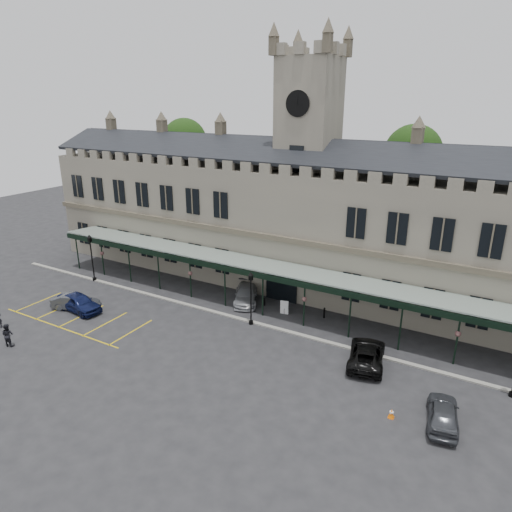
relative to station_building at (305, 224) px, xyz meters
The scene contains 20 objects.
ground 17.17m from the station_building, 90.00° to the right, with size 140.00×140.00×0.00m, color #232325.
station_building is the anchor object (origin of this frame).
clock_tower 6.64m from the station_building, 90.00° to the left, with size 5.60×5.60×24.80m.
canopy 9.37m from the station_building, 90.00° to the right, with size 50.00×4.10×4.30m.
kerb 12.22m from the station_building, 90.00° to the right, with size 60.00×0.40×0.12m, color gray.
parking_markings 23.26m from the station_building, 128.81° to the right, with size 16.00×6.00×0.01m, color gold, non-canonical shape.
tree_behind_left 24.64m from the station_building, 157.55° to the left, with size 6.00×6.00×16.00m.
tree_behind_mid 13.67m from the station_building, 48.65° to the left, with size 6.00×6.00×16.00m.
lamp_post_left 22.45m from the station_building, 151.89° to the right, with size 0.49×0.49×5.15m.
lamp_post_mid 11.28m from the station_building, 90.27° to the right, with size 0.46×0.46×4.83m.
traffic_cone 22.56m from the station_building, 51.40° to the right, with size 0.39×0.39×0.62m.
sign_board 9.63m from the station_building, 78.28° to the right, with size 0.74×0.21×1.28m.
bollard_left 9.21m from the station_building, 96.74° to the right, with size 0.14×0.14×0.81m, color black.
bollard_right 10.11m from the station_building, 52.27° to the right, with size 0.17×0.17×0.96m, color black.
car_left_a 22.82m from the station_building, 132.73° to the right, with size 1.93×4.81×1.64m, color #0E153D.
car_left_b 23.17m from the station_building, 133.94° to the right, with size 1.51×4.34×1.43m, color #393C41.
car_taxi 9.43m from the station_building, 112.03° to the right, with size 2.07×5.08×1.47m, color #9EA0A5.
car_van 16.70m from the station_building, 48.51° to the right, with size 2.47×5.36×1.49m, color black.
car_right_a 23.57m from the station_building, 44.49° to the right, with size 1.76×4.37×1.49m, color #393C41.
person_b 28.10m from the station_building, 122.42° to the right, with size 0.91×0.71×1.88m, color black.
Camera 1 is at (17.83, -25.17, 18.46)m, focal length 32.00 mm.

